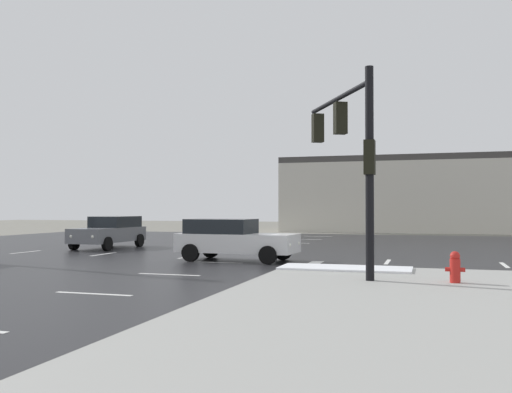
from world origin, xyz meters
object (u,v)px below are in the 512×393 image
Objects in this scene: fire_hydrant at (455,267)px; sedan_white at (233,239)px; sedan_grey at (110,231)px; traffic_signal_mast at (350,142)px.

fire_hydrant is 0.17× the size of sedan_white.
sedan_grey is at bearing 148.11° from fire_hydrant.
sedan_grey is 9.37m from sedan_white.
sedan_white reaches higher than fire_hydrant.
sedan_white is at bearing 20.82° from traffic_signal_mast.
sedan_grey is (-15.91, 9.90, 0.32)m from fire_hydrant.
traffic_signal_mast is 4.45m from fire_hydrant.
sedan_grey reaches higher than fire_hydrant.
fire_hydrant is 0.17× the size of sedan_grey.
traffic_signal_mast is 1.23× the size of sedan_grey.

